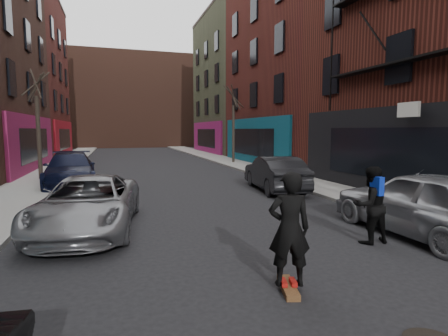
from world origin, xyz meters
TOP-DOWN VIEW (x-y plane):
  - sidewalk_left at (-6.25, 30.00)m, footprint 2.50×84.00m
  - sidewalk_right at (6.25, 30.00)m, footprint 2.50×84.00m
  - buildings_right at (13.50, 16.00)m, footprint 12.00×56.00m
  - building_far at (0.00, 56.00)m, footprint 40.00×10.00m
  - tree_left_far at (-6.20, 18.00)m, footprint 2.00×2.00m
  - tree_right_far at (6.20, 24.00)m, footprint 2.00×2.00m
  - parked_left_far at (-3.28, 8.03)m, footprint 2.94×5.29m
  - parked_left_end at (-4.60, 16.14)m, footprint 2.54×5.48m
  - parked_right_far at (4.60, 4.96)m, footprint 2.05×4.92m
  - parked_right_end at (4.00, 12.05)m, footprint 2.08×4.67m
  - skateboard at (0.06, 3.33)m, footprint 0.42×0.83m
  - skateboarder at (0.06, 3.33)m, footprint 0.77×0.61m
  - pedestrian at (3.00, 4.95)m, footprint 0.88×0.69m

SIDE VIEW (x-z plane):
  - skateboard at x=0.06m, z-range 0.00..0.10m
  - sidewalk_left at x=-6.25m, z-range 0.00..0.13m
  - sidewalk_right at x=6.25m, z-range 0.00..0.13m
  - parked_left_far at x=-3.28m, z-range 0.00..1.40m
  - parked_right_end at x=4.00m, z-range 0.00..1.49m
  - parked_left_end at x=-4.60m, z-range 0.00..1.55m
  - parked_right_far at x=4.60m, z-range 0.00..1.67m
  - pedestrian at x=3.00m, z-range 0.01..1.79m
  - skateboarder at x=0.06m, z-range 0.10..1.97m
  - tree_left_far at x=-6.20m, z-range 0.13..6.63m
  - tree_right_far at x=6.20m, z-range 0.13..6.93m
  - building_far at x=0.00m, z-range 0.00..14.00m
  - buildings_right at x=13.50m, z-range 0.00..16.00m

